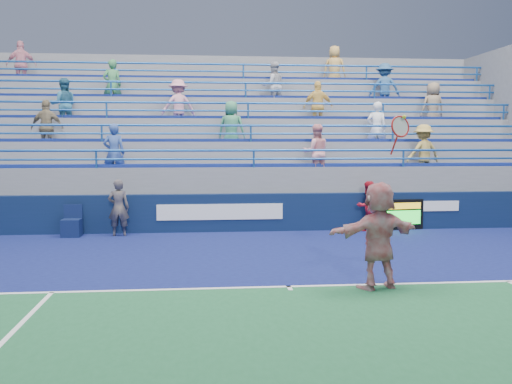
{
  "coord_description": "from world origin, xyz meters",
  "views": [
    {
      "loc": [
        -1.54,
        -9.86,
        2.59
      ],
      "look_at": [
        -0.34,
        2.5,
        1.5
      ],
      "focal_mm": 40.0,
      "sensor_mm": 36.0,
      "label": 1
    }
  ],
  "objects": [
    {
      "name": "ground",
      "position": [
        0.0,
        0.0,
        0.0
      ],
      "size": [
        120.0,
        120.0,
        0.0
      ],
      "primitive_type": "plane",
      "color": "#333538"
    },
    {
      "name": "sponsor_wall",
      "position": [
        0.0,
        6.5,
        0.55
      ],
      "size": [
        18.0,
        0.32,
        1.1
      ],
      "color": "#0A1A3A",
      "rests_on": "ground"
    },
    {
      "name": "bleacher_stand",
      "position": [
        0.0,
        10.27,
        1.55
      ],
      "size": [
        18.0,
        5.6,
        6.13
      ],
      "color": "slate",
      "rests_on": "ground"
    },
    {
      "name": "serve_speed_board",
      "position": [
        4.35,
        6.29,
        0.46
      ],
      "size": [
        1.32,
        0.33,
        0.91
      ],
      "color": "black",
      "rests_on": "ground"
    },
    {
      "name": "judge_chair",
      "position": [
        -5.07,
        5.97,
        0.28
      ],
      "size": [
        0.5,
        0.5,
        0.88
      ],
      "color": "#0D183F",
      "rests_on": "ground"
    },
    {
      "name": "tennis_player",
      "position": [
        1.56,
        -0.23,
        0.96
      ],
      "size": [
        1.85,
        1.05,
        3.06
      ],
      "color": "silver",
      "rests_on": "ground"
    },
    {
      "name": "line_judge",
      "position": [
        -3.8,
        5.97,
        0.79
      ],
      "size": [
        0.58,
        0.39,
        1.58
      ],
      "primitive_type": "imported",
      "rotation": [
        0.0,
        0.0,
        3.16
      ],
      "color": "#131935",
      "rests_on": "ground"
    },
    {
      "name": "ball_girl",
      "position": [
        3.28,
        6.19,
        0.73
      ],
      "size": [
        0.86,
        0.77,
        1.46
      ],
      "primitive_type": "imported",
      "rotation": [
        0.0,
        0.0,
        3.5
      ],
      "color": "#AD1322",
      "rests_on": "ground"
    }
  ]
}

